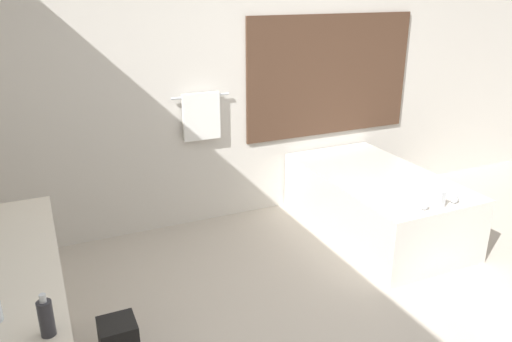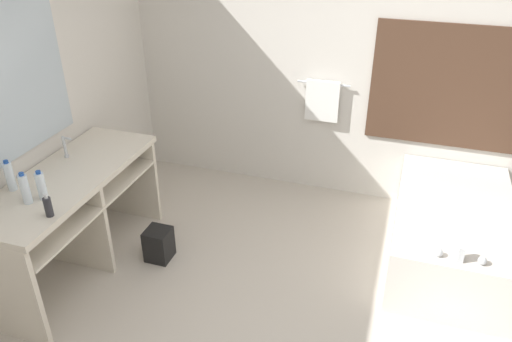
# 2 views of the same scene
# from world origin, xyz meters

# --- Properties ---
(wall_back_with_blinds) EXTENTS (7.40, 0.13, 2.70)m
(wall_back_with_blinds) POSITION_xyz_m (0.03, 2.23, 1.34)
(wall_back_with_blinds) COLOR silver
(wall_back_with_blinds) RESTS_ON ground_plane
(bathtub) EXTENTS (0.91, 1.61, 0.64)m
(bathtub) POSITION_xyz_m (0.98, 1.39, 0.29)
(bathtub) COLOR silver
(bathtub) RESTS_ON ground_plane
(soap_dispenser) EXTENTS (0.05, 0.05, 0.17)m
(soap_dispenser) POSITION_xyz_m (-1.63, -0.13, 0.94)
(soap_dispenser) COLOR #28282D
(soap_dispenser) RESTS_ON vanity_counter
(bath_mat) EXTENTS (0.50, 0.74, 0.02)m
(bath_mat) POSITION_xyz_m (1.02, 0.09, 0.01)
(bath_mat) COLOR white
(bath_mat) RESTS_ON ground_plane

